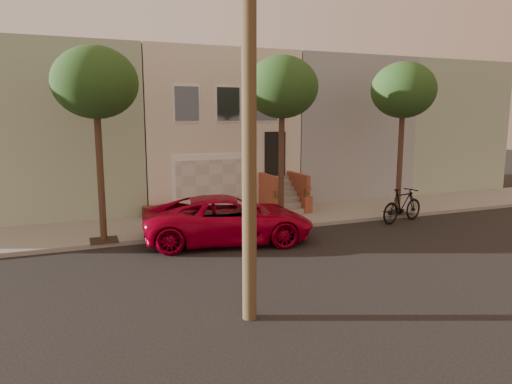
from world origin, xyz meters
name	(u,v)px	position (x,y,z in m)	size (l,w,h in m)	color
ground	(305,259)	(0.00, 0.00, 0.00)	(90.00, 90.00, 0.00)	black
sidewalk	(243,220)	(0.00, 5.35, 0.07)	(40.00, 3.70, 0.15)	gray
house_row	(204,128)	(0.00, 11.19, 3.64)	(33.10, 11.70, 7.00)	beige
tree_left	(95,84)	(-5.50, 3.90, 5.26)	(2.70, 2.57, 6.30)	#2D2116
tree_mid	(282,88)	(1.00, 3.90, 5.26)	(2.70, 2.57, 6.30)	#2D2116
tree_right	(403,91)	(6.50, 3.90, 5.26)	(2.70, 2.57, 6.30)	#2D2116
pickup_truck	(229,219)	(-1.50, 2.68, 0.79)	(2.64, 5.71, 1.59)	#B30021
motorcycle	(402,205)	(5.92, 2.89, 0.70)	(0.66, 2.33, 1.40)	black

